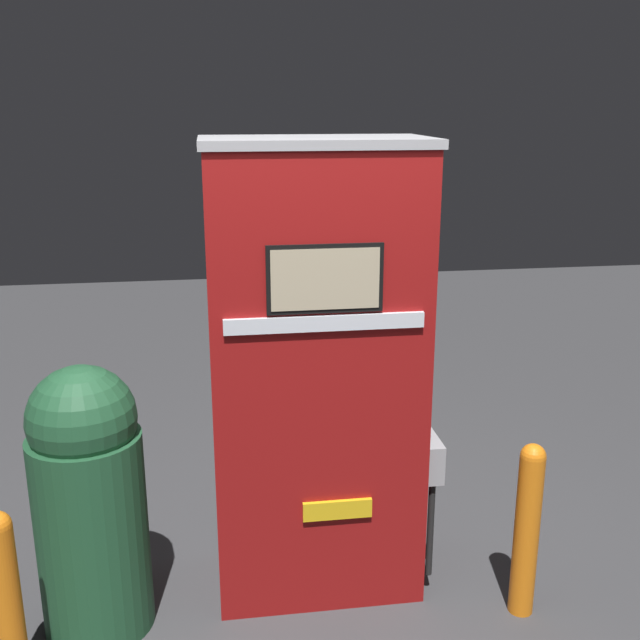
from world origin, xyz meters
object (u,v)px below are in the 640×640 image
trash_bin (90,499)px  safety_bollard (527,526)px  gas_pump (316,375)px  safety_bollard_far (6,600)px

trash_bin → safety_bollard: bearing=-5.9°
gas_pump → trash_bin: gas_pump is taller
gas_pump → trash_bin: bearing=-169.0°
gas_pump → safety_bollard_far: bearing=-156.2°
trash_bin → safety_bollard_far: bearing=-126.5°
gas_pump → trash_bin: (-1.02, -0.20, -0.44)m
safety_bollard → trash_bin: bearing=174.1°
safety_bollard → gas_pump: bearing=156.3°
trash_bin → safety_bollard_far: (-0.28, -0.38, -0.21)m
gas_pump → safety_bollard: 1.17m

